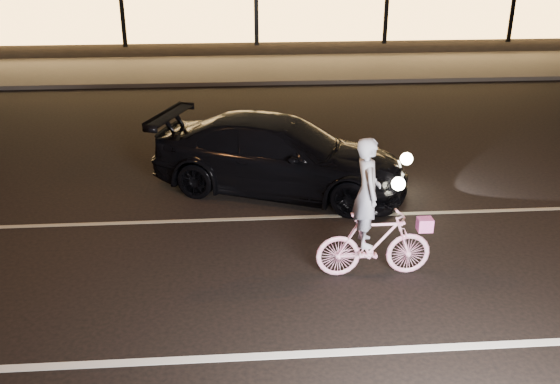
{
  "coord_description": "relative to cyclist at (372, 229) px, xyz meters",
  "views": [
    {
      "loc": [
        -0.85,
        -7.1,
        4.41
      ],
      "look_at": [
        -0.27,
        0.6,
        1.07
      ],
      "focal_mm": 40.0,
      "sensor_mm": 36.0,
      "label": 1
    }
  ],
  "objects": [
    {
      "name": "cyclist",
      "position": [
        0.0,
        0.0,
        0.0
      ],
      "size": [
        1.56,
        0.54,
        1.96
      ],
      "rotation": [
        0.0,
        0.0,
        1.57
      ],
      "color": "#FF4C98",
      "rests_on": "ground"
    },
    {
      "name": "sidewalk",
      "position": [
        -0.92,
        12.86,
        -0.64
      ],
      "size": [
        30.0,
        4.0,
        0.12
      ],
      "primitive_type": "cube",
      "color": "#383533",
      "rests_on": "ground"
    },
    {
      "name": "sedan",
      "position": [
        -0.99,
        3.05,
        -0.04
      ],
      "size": [
        4.86,
        3.32,
        1.31
      ],
      "rotation": [
        0.0,
        0.0,
        1.2
      ],
      "color": "black",
      "rests_on": "ground"
    },
    {
      "name": "ground",
      "position": [
        -0.92,
        -0.14,
        -0.7
      ],
      "size": [
        90.0,
        90.0,
        0.0
      ],
      "primitive_type": "plane",
      "color": "black",
      "rests_on": "ground"
    },
    {
      "name": "lane_stripe_far",
      "position": [
        -0.92,
        1.86,
        -0.69
      ],
      "size": [
        60.0,
        0.1,
        0.01
      ],
      "primitive_type": "cube",
      "color": "gray",
      "rests_on": "ground"
    },
    {
      "name": "lane_stripe_near",
      "position": [
        -0.92,
        -1.64,
        -0.69
      ],
      "size": [
        60.0,
        0.12,
        0.01
      ],
      "primitive_type": "cube",
      "color": "silver",
      "rests_on": "ground"
    }
  ]
}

